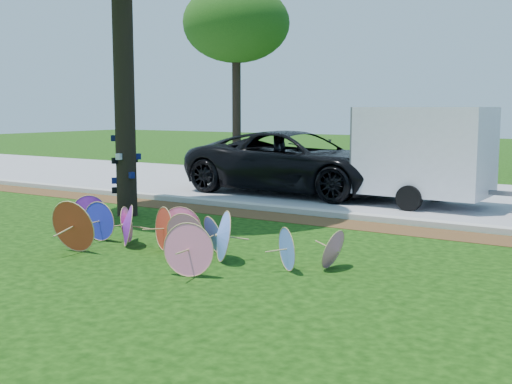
# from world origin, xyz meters

# --- Properties ---
(ground) EXTENTS (90.00, 90.00, 0.00)m
(ground) POSITION_xyz_m (0.00, 0.00, 0.00)
(ground) COLOR black
(ground) RESTS_ON ground
(mulch_strip) EXTENTS (90.00, 1.00, 0.01)m
(mulch_strip) POSITION_xyz_m (0.00, 4.50, 0.01)
(mulch_strip) COLOR #472D16
(mulch_strip) RESTS_ON ground
(curb) EXTENTS (90.00, 0.30, 0.12)m
(curb) POSITION_xyz_m (0.00, 5.20, 0.06)
(curb) COLOR #B7B5AD
(curb) RESTS_ON ground
(street) EXTENTS (90.00, 8.00, 0.01)m
(street) POSITION_xyz_m (0.00, 9.35, 0.01)
(street) COLOR gray
(street) RESTS_ON ground
(parasol_pile) EXTENTS (5.95, 2.23, 0.89)m
(parasol_pile) POSITION_xyz_m (-0.35, 0.54, 0.37)
(parasol_pile) COLOR #5E88F6
(parasol_pile) RESTS_ON ground
(black_van) EXTENTS (6.18, 2.85, 1.72)m
(black_van) POSITION_xyz_m (-2.11, 8.15, 0.86)
(black_van) COLOR black
(black_van) RESTS_ON ground
(cargo_trailer) EXTENTS (3.02, 1.97, 2.67)m
(cargo_trailer) POSITION_xyz_m (1.62, 7.75, 1.34)
(cargo_trailer) COLOR silver
(cargo_trailer) RESTS_ON ground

